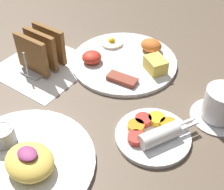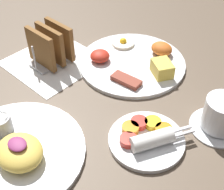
% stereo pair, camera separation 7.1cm
% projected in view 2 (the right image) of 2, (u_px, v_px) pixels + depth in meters
% --- Properties ---
extents(ground_plane, '(3.00, 3.00, 0.00)m').
position_uv_depth(ground_plane, '(79.00, 100.00, 0.74)').
color(ground_plane, brown).
extents(napkin_flat, '(0.22, 0.22, 0.00)m').
position_uv_depth(napkin_flat, '(53.00, 61.00, 0.85)').
color(napkin_flat, white).
rests_on(napkin_flat, ground_plane).
extents(plate_breakfast, '(0.29, 0.29, 0.05)m').
position_uv_depth(plate_breakfast, '(135.00, 61.00, 0.84)').
color(plate_breakfast, white).
rests_on(plate_breakfast, ground_plane).
extents(plate_condiments, '(0.16, 0.16, 0.04)m').
position_uv_depth(plate_condiments, '(147.00, 138.00, 0.64)').
color(plate_condiments, white).
rests_on(plate_condiments, ground_plane).
extents(plate_foreground, '(0.28, 0.28, 0.06)m').
position_uv_depth(plate_foreground, '(15.00, 150.00, 0.61)').
color(plate_foreground, white).
rests_on(plate_foreground, ground_plane).
extents(toast_rack, '(0.10, 0.12, 0.10)m').
position_uv_depth(toast_rack, '(51.00, 46.00, 0.82)').
color(toast_rack, '#B7B7BC').
rests_on(toast_rack, ground_plane).
extents(coffee_cup, '(0.12, 0.12, 0.08)m').
position_uv_depth(coffee_cup, '(221.00, 116.00, 0.65)').
color(coffee_cup, white).
rests_on(coffee_cup, ground_plane).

